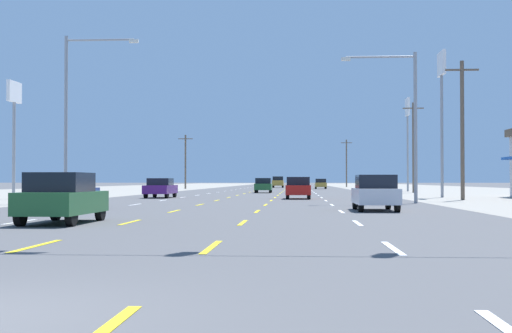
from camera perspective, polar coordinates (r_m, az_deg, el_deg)
name	(u,v)px	position (r m, az deg, el deg)	size (l,w,h in m)	color
ground_plane	(265,192)	(72.15, 0.79, -2.21)	(572.00, 572.00, 0.00)	#4C4C4F
lot_apron_left	(40,192)	(77.38, -17.85, -2.08)	(28.00, 440.00, 0.01)	gray
lot_apron_right	(500,193)	(75.16, 20.01, -2.10)	(28.00, 440.00, 0.01)	gray
lane_markings	(276,188)	(110.62, 1.73, -1.85)	(10.64, 227.60, 0.01)	white
hatchback_inner_left_nearest	(62,198)	(21.23, -16.10, -2.55)	(1.72, 3.90, 1.54)	#235B2D
hatchback_far_right_near	(375,192)	(29.33, 10.07, -2.18)	(1.72, 3.90, 1.54)	silver
hatchback_far_left_mid	(68,192)	(31.61, -15.62, -2.08)	(1.72, 3.90, 1.54)	navy
hatchback_inner_right_midfar	(298,188)	(47.31, 3.60, -1.81)	(1.72, 3.90, 1.54)	red
sedan_far_left_far	(161,188)	(50.61, -8.09, -1.79)	(1.80, 4.50, 1.46)	#4C196B
hatchback_center_turn_farther	(263,185)	(70.03, 0.63, -1.61)	(1.72, 3.90, 1.54)	#235B2D
hatchback_far_right_farthest	(321,184)	(102.83, 5.50, -1.46)	(1.72, 3.90, 1.54)	#B28C33
suv_center_turn_distant_a	(278,182)	(118.89, 1.88, -1.31)	(1.98, 4.90, 1.98)	#B28C33
sedan_inner_left_distant_b	(261,183)	(130.37, 0.43, -1.42)	(1.80, 4.50, 1.46)	silver
pole_sign_left_row_1	(14,110)	(49.93, -19.82, 4.51)	(0.24, 2.05, 8.21)	gray
pole_sign_right_row_1	(442,87)	(53.57, 15.46, 6.49)	(0.24, 2.14, 11.14)	gray
pole_sign_right_row_2	(408,120)	(81.38, 12.72, 3.84)	(0.24, 2.13, 11.02)	gray
streetlight_left_row_0	(74,105)	(41.05, -15.21, 5.02)	(4.40, 0.26, 9.81)	gray
streetlight_right_row_0	(407,114)	(39.33, 12.66, 4.35)	(4.29, 0.26, 8.62)	gray
utility_pole_right_row_0	(462,127)	(46.49, 17.09, 3.19)	(2.20, 0.26, 9.22)	brown
utility_pole_right_row_1	(413,146)	(72.94, 13.20, 1.73)	(2.20, 0.26, 9.53)	brown
utility_pole_left_row_2	(185,161)	(102.81, -6.00, 0.50)	(2.20, 0.26, 8.23)	brown
utility_pole_right_row_3	(346,162)	(132.47, 7.68, 0.35)	(2.20, 0.26, 9.24)	brown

